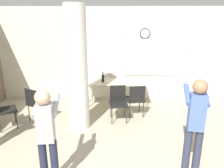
{
  "coord_description": "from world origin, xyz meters",
  "views": [
    {
      "loc": [
        0.13,
        -1.5,
        2.55
      ],
      "look_at": [
        0.03,
        2.58,
        1.27
      ],
      "focal_mm": 35.0,
      "sensor_mm": 36.0,
      "label": 1
    }
  ],
  "objects_px": {
    "chair_table_front": "(118,101)",
    "person_playing_front": "(46,132)",
    "folding_table": "(115,83)",
    "bottle_on_table": "(103,78)",
    "person_playing_side": "(196,120)",
    "chair_table_right": "(136,98)",
    "chair_by_left_wall": "(2,108)",
    "chair_near_pillar": "(36,102)"
  },
  "relations": [
    {
      "from": "chair_table_front",
      "to": "person_playing_front",
      "type": "xyz_separation_m",
      "value": [
        -1.06,
        -2.3,
        0.43
      ]
    },
    {
      "from": "folding_table",
      "to": "person_playing_front",
      "type": "xyz_separation_m",
      "value": [
        -0.95,
        -3.15,
        0.24
      ]
    },
    {
      "from": "bottle_on_table",
      "to": "person_playing_front",
      "type": "xyz_separation_m",
      "value": [
        -0.62,
        -3.12,
        0.08
      ]
    },
    {
      "from": "bottle_on_table",
      "to": "person_playing_front",
      "type": "distance_m",
      "value": 3.19
    },
    {
      "from": "bottle_on_table",
      "to": "person_playing_side",
      "type": "relative_size",
      "value": 0.17
    },
    {
      "from": "chair_table_right",
      "to": "chair_by_left_wall",
      "type": "relative_size",
      "value": 1.0
    },
    {
      "from": "bottle_on_table",
      "to": "person_playing_side",
      "type": "bearing_deg",
      "value": -59.48
    },
    {
      "from": "chair_table_front",
      "to": "chair_near_pillar",
      "type": "relative_size",
      "value": 1.0
    },
    {
      "from": "chair_near_pillar",
      "to": "person_playing_side",
      "type": "distance_m",
      "value": 3.74
    },
    {
      "from": "folding_table",
      "to": "person_playing_front",
      "type": "bearing_deg",
      "value": -106.83
    },
    {
      "from": "bottle_on_table",
      "to": "chair_table_right",
      "type": "height_order",
      "value": "bottle_on_table"
    },
    {
      "from": "chair_by_left_wall",
      "to": "person_playing_front",
      "type": "distance_m",
      "value": 2.43
    },
    {
      "from": "person_playing_front",
      "to": "bottle_on_table",
      "type": "bearing_deg",
      "value": 78.71
    },
    {
      "from": "bottle_on_table",
      "to": "chair_by_left_wall",
      "type": "height_order",
      "value": "bottle_on_table"
    },
    {
      "from": "chair_near_pillar",
      "to": "person_playing_side",
      "type": "xyz_separation_m",
      "value": [
        3.23,
        -1.83,
        0.46
      ]
    },
    {
      "from": "person_playing_front",
      "to": "chair_near_pillar",
      "type": "bearing_deg",
      "value": 114.0
    },
    {
      "from": "bottle_on_table",
      "to": "chair_near_pillar",
      "type": "relative_size",
      "value": 0.33
    },
    {
      "from": "chair_by_left_wall",
      "to": "chair_near_pillar",
      "type": "bearing_deg",
      "value": 31.93
    },
    {
      "from": "chair_table_front",
      "to": "chair_table_right",
      "type": "xyz_separation_m",
      "value": [
        0.45,
        0.2,
        0.0
      ]
    },
    {
      "from": "bottle_on_table",
      "to": "chair_table_front",
      "type": "xyz_separation_m",
      "value": [
        0.43,
        -0.82,
        -0.35
      ]
    },
    {
      "from": "chair_by_left_wall",
      "to": "person_playing_front",
      "type": "xyz_separation_m",
      "value": [
        1.61,
        -1.77,
        0.43
      ]
    },
    {
      "from": "folding_table",
      "to": "chair_table_right",
      "type": "distance_m",
      "value": 0.88
    },
    {
      "from": "bottle_on_table",
      "to": "chair_near_pillar",
      "type": "xyz_separation_m",
      "value": [
        -1.59,
        -0.95,
        -0.35
      ]
    },
    {
      "from": "folding_table",
      "to": "bottle_on_table",
      "type": "xyz_separation_m",
      "value": [
        -0.33,
        -0.03,
        0.16
      ]
    },
    {
      "from": "chair_table_front",
      "to": "person_playing_front",
      "type": "distance_m",
      "value": 2.56
    },
    {
      "from": "chair_table_front",
      "to": "chair_table_right",
      "type": "distance_m",
      "value": 0.5
    },
    {
      "from": "chair_table_right",
      "to": "person_playing_side",
      "type": "relative_size",
      "value": 0.53
    },
    {
      "from": "folding_table",
      "to": "chair_table_right",
      "type": "relative_size",
      "value": 2.03
    },
    {
      "from": "folding_table",
      "to": "chair_table_right",
      "type": "xyz_separation_m",
      "value": [
        0.56,
        -0.66,
        -0.19
      ]
    },
    {
      "from": "chair_near_pillar",
      "to": "chair_table_front",
      "type": "bearing_deg",
      "value": 3.5
    },
    {
      "from": "chair_near_pillar",
      "to": "chair_by_left_wall",
      "type": "relative_size",
      "value": 1.0
    },
    {
      "from": "person_playing_side",
      "to": "chair_table_right",
      "type": "bearing_deg",
      "value": 109.26
    },
    {
      "from": "chair_table_right",
      "to": "chair_by_left_wall",
      "type": "distance_m",
      "value": 3.21
    },
    {
      "from": "folding_table",
      "to": "chair_table_front",
      "type": "xyz_separation_m",
      "value": [
        0.1,
        -0.86,
        -0.19
      ]
    },
    {
      "from": "bottle_on_table",
      "to": "person_playing_front",
      "type": "height_order",
      "value": "person_playing_front"
    },
    {
      "from": "folding_table",
      "to": "bottle_on_table",
      "type": "bearing_deg",
      "value": -174.62
    },
    {
      "from": "chair_table_front",
      "to": "chair_by_left_wall",
      "type": "bearing_deg",
      "value": -168.85
    },
    {
      "from": "folding_table",
      "to": "chair_table_right",
      "type": "bearing_deg",
      "value": -49.75
    },
    {
      "from": "chair_table_front",
      "to": "person_playing_front",
      "type": "bearing_deg",
      "value": -114.67
    },
    {
      "from": "bottle_on_table",
      "to": "person_playing_side",
      "type": "xyz_separation_m",
      "value": [
        1.64,
        -2.78,
        0.11
      ]
    },
    {
      "from": "person_playing_side",
      "to": "person_playing_front",
      "type": "relative_size",
      "value": 1.04
    },
    {
      "from": "chair_table_right",
      "to": "person_playing_side",
      "type": "height_order",
      "value": "person_playing_side"
    }
  ]
}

